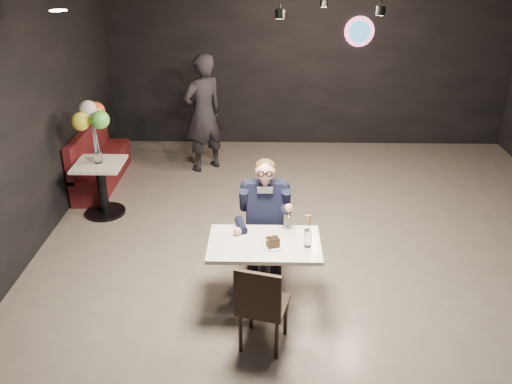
{
  "coord_description": "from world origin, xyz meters",
  "views": [
    {
      "loc": [
        -0.73,
        -4.93,
        3.48
      ],
      "look_at": [
        -0.84,
        0.24,
        1.01
      ],
      "focal_mm": 38.0,
      "sensor_mm": 36.0,
      "label": 1
    }
  ],
  "objects_px": {
    "seated_man": "(265,218)",
    "chair_near": "(264,303)",
    "booth_bench": "(101,156)",
    "chair_far": "(265,239)",
    "balloon_vase": "(98,157)",
    "passerby": "(203,113)",
    "sundae_glass": "(308,238)",
    "main_table": "(264,274)",
    "side_table": "(102,187)"
  },
  "relations": [
    {
      "from": "sundae_glass",
      "to": "side_table",
      "type": "distance_m",
      "value": 3.36
    },
    {
      "from": "seated_man",
      "to": "booth_bench",
      "type": "relative_size",
      "value": 0.81
    },
    {
      "from": "chair_far",
      "to": "sundae_glass",
      "type": "relative_size",
      "value": 5.13
    },
    {
      "from": "main_table",
      "to": "passerby",
      "type": "distance_m",
      "value": 3.78
    },
    {
      "from": "side_table",
      "to": "balloon_vase",
      "type": "height_order",
      "value": "balloon_vase"
    },
    {
      "from": "booth_bench",
      "to": "main_table",
      "type": "bearing_deg",
      "value": -50.07
    },
    {
      "from": "sundae_glass",
      "to": "booth_bench",
      "type": "height_order",
      "value": "sundae_glass"
    },
    {
      "from": "sundae_glass",
      "to": "side_table",
      "type": "height_order",
      "value": "sundae_glass"
    },
    {
      "from": "chair_near",
      "to": "sundae_glass",
      "type": "xyz_separation_m",
      "value": [
        0.42,
        0.52,
        0.38
      ]
    },
    {
      "from": "booth_bench",
      "to": "side_table",
      "type": "height_order",
      "value": "booth_bench"
    },
    {
      "from": "side_table",
      "to": "passerby",
      "type": "relative_size",
      "value": 0.42
    },
    {
      "from": "seated_man",
      "to": "passerby",
      "type": "xyz_separation_m",
      "value": [
        -0.99,
        3.05,
        0.21
      ]
    },
    {
      "from": "seated_man",
      "to": "passerby",
      "type": "distance_m",
      "value": 3.21
    },
    {
      "from": "passerby",
      "to": "chair_far",
      "type": "bearing_deg",
      "value": 68.09
    },
    {
      "from": "main_table",
      "to": "chair_far",
      "type": "bearing_deg",
      "value": 90.0
    },
    {
      "from": "sundae_glass",
      "to": "balloon_vase",
      "type": "bearing_deg",
      "value": 141.94
    },
    {
      "from": "chair_far",
      "to": "balloon_vase",
      "type": "distance_m",
      "value": 2.66
    },
    {
      "from": "chair_far",
      "to": "chair_near",
      "type": "bearing_deg",
      "value": -90.0
    },
    {
      "from": "sundae_glass",
      "to": "side_table",
      "type": "bearing_deg",
      "value": 141.94
    },
    {
      "from": "booth_bench",
      "to": "chair_far",
      "type": "bearing_deg",
      "value": -44.28
    },
    {
      "from": "seated_man",
      "to": "sundae_glass",
      "type": "xyz_separation_m",
      "value": [
        0.42,
        -0.61,
        0.12
      ]
    },
    {
      "from": "seated_man",
      "to": "sundae_glass",
      "type": "relative_size",
      "value": 8.02
    },
    {
      "from": "main_table",
      "to": "seated_man",
      "type": "relative_size",
      "value": 0.76
    },
    {
      "from": "sundae_glass",
      "to": "side_table",
      "type": "xyz_separation_m",
      "value": [
        -2.62,
        2.05,
        -0.45
      ]
    },
    {
      "from": "main_table",
      "to": "side_table",
      "type": "relative_size",
      "value": 1.4
    },
    {
      "from": "booth_bench",
      "to": "side_table",
      "type": "xyz_separation_m",
      "value": [
        0.3,
        -1.0,
        -0.05
      ]
    },
    {
      "from": "chair_near",
      "to": "side_table",
      "type": "height_order",
      "value": "chair_near"
    },
    {
      "from": "balloon_vase",
      "to": "side_table",
      "type": "bearing_deg",
      "value": 0.0
    },
    {
      "from": "main_table",
      "to": "chair_far",
      "type": "height_order",
      "value": "chair_far"
    },
    {
      "from": "seated_man",
      "to": "booth_bench",
      "type": "bearing_deg",
      "value": 135.72
    },
    {
      "from": "chair_far",
      "to": "passerby",
      "type": "xyz_separation_m",
      "value": [
        -0.99,
        3.05,
        0.47
      ]
    },
    {
      "from": "chair_near",
      "to": "seated_man",
      "type": "distance_m",
      "value": 1.16
    },
    {
      "from": "chair_far",
      "to": "passerby",
      "type": "height_order",
      "value": "passerby"
    },
    {
      "from": "main_table",
      "to": "balloon_vase",
      "type": "relative_size",
      "value": 6.96
    },
    {
      "from": "chair_far",
      "to": "seated_man",
      "type": "relative_size",
      "value": 0.64
    },
    {
      "from": "sundae_glass",
      "to": "passerby",
      "type": "height_order",
      "value": "passerby"
    },
    {
      "from": "side_table",
      "to": "chair_near",
      "type": "bearing_deg",
      "value": -49.37
    },
    {
      "from": "sundae_glass",
      "to": "booth_bench",
      "type": "xyz_separation_m",
      "value": [
        -2.92,
        3.05,
        -0.4
      ]
    },
    {
      "from": "chair_far",
      "to": "chair_near",
      "type": "distance_m",
      "value": 1.13
    },
    {
      "from": "main_table",
      "to": "chair_far",
      "type": "relative_size",
      "value": 1.2
    },
    {
      "from": "seated_man",
      "to": "main_table",
      "type": "bearing_deg",
      "value": -90.0
    },
    {
      "from": "balloon_vase",
      "to": "passerby",
      "type": "distance_m",
      "value": 2.02
    },
    {
      "from": "seated_man",
      "to": "balloon_vase",
      "type": "distance_m",
      "value": 2.63
    },
    {
      "from": "booth_bench",
      "to": "balloon_vase",
      "type": "bearing_deg",
      "value": -73.3
    },
    {
      "from": "balloon_vase",
      "to": "passerby",
      "type": "xyz_separation_m",
      "value": [
        1.21,
        1.61,
        0.11
      ]
    },
    {
      "from": "chair_far",
      "to": "booth_bench",
      "type": "xyz_separation_m",
      "value": [
        -2.5,
        2.44,
        -0.02
      ]
    },
    {
      "from": "main_table",
      "to": "balloon_vase",
      "type": "height_order",
      "value": "balloon_vase"
    },
    {
      "from": "main_table",
      "to": "passerby",
      "type": "bearing_deg",
      "value": 105.34
    },
    {
      "from": "chair_near",
      "to": "passerby",
      "type": "height_order",
      "value": "passerby"
    },
    {
      "from": "seated_man",
      "to": "chair_near",
      "type": "bearing_deg",
      "value": -90.0
    }
  ]
}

